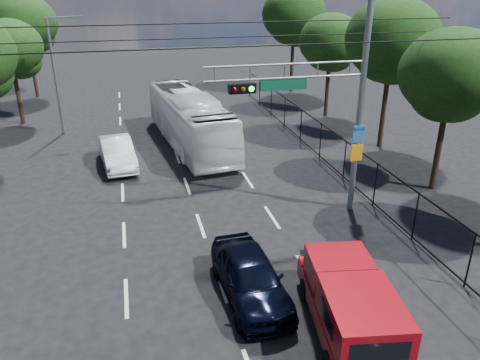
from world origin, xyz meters
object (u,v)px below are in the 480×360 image
object	(u,v)px
navy_hatchback	(250,276)
white_van	(117,153)
red_pickup	(349,304)
white_bus	(190,120)
signal_mast	(333,89)

from	to	relation	value
navy_hatchback	white_van	bearing A→B (deg)	104.82
red_pickup	navy_hatchback	world-z (taller)	red_pickup
red_pickup	navy_hatchback	distance (m)	3.14
navy_hatchback	white_bus	distance (m)	14.74
signal_mast	navy_hatchback	bearing A→B (deg)	-133.10
white_bus	white_van	xyz separation A→B (m)	(-4.20, -2.42, -0.81)
signal_mast	red_pickup	world-z (taller)	signal_mast
red_pickup	white_van	world-z (taller)	red_pickup
signal_mast	white_bus	world-z (taller)	signal_mast
signal_mast	red_pickup	xyz separation A→B (m)	(-2.32, -7.05, -4.23)
red_pickup	navy_hatchback	xyz separation A→B (m)	(-2.20, 2.23, -0.27)
white_bus	white_van	bearing A→B (deg)	-157.19
red_pickup	white_bus	world-z (taller)	white_bus
navy_hatchback	white_van	distance (m)	12.91
red_pickup	white_van	distance (m)	15.77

